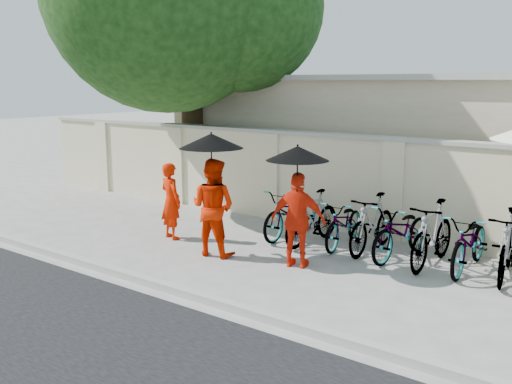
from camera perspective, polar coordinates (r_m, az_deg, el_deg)
The scene contains 18 objects.
ground at distance 10.45m, azimuth -3.79°, elevation -6.68°, with size 80.00×80.00×0.00m, color #AAA6A0.
kerb at distance 9.28m, azimuth -10.70°, elevation -8.79°, with size 40.00×0.16×0.12m, color #9E9E93.
compound_wall at distance 12.26m, azimuth 9.52°, elevation 0.66°, with size 20.00×0.30×2.00m, color beige.
building_behind at distance 15.31m, azimuth 19.53°, elevation 4.49°, with size 14.00×6.00×3.20m, color beige.
shade_tree at distance 14.75m, azimuth -7.57°, elevation 18.44°, with size 6.70×6.20×8.20m.
monk_left at distance 11.70m, azimuth -8.51°, elevation -0.90°, with size 0.57×0.37×1.56m, color red.
monk_center at distance 10.49m, azimuth -4.32°, elevation -1.51°, with size 0.88×0.68×1.80m, color red.
parasol_center at distance 10.20m, azimuth -4.50°, elevation 5.12°, with size 1.15×1.15×1.24m.
monk_right at distance 9.81m, azimuth 4.23°, elevation -2.83°, with size 0.97×0.41×1.66m, color red.
parasol_right at distance 9.52m, azimuth 4.18°, elevation 3.87°, with size 1.06×1.06×1.18m.
bike_0 at distance 11.77m, azimuth 3.58°, elevation -2.09°, with size 0.67×1.93×1.02m, color gray.
bike_1 at distance 11.31m, azimuth 5.63°, elevation -2.55°, with size 0.50×1.76×1.06m, color gray.
bike_2 at distance 11.22m, azimuth 8.84°, elevation -3.09°, with size 0.61×1.76×0.92m, color gray.
bike_3 at distance 10.91m, azimuth 11.55°, elevation -3.12°, with size 0.52×1.83×1.10m, color gray.
bike_4 at distance 10.67m, azimuth 14.39°, elevation -3.84°, with size 0.67×1.91×1.00m, color gray.
bike_5 at distance 10.34m, azimuth 17.23°, elevation -4.06°, with size 0.54×1.91×1.15m, color gray.
bike_6 at distance 10.31m, azimuth 20.63°, elevation -4.71°, with size 0.67×1.92×1.01m, color gray.
bike_7 at distance 10.09m, azimuth 23.81°, elevation -4.92°, with size 0.53×1.89×1.13m, color gray.
Camera 1 is at (6.49, -7.55, 3.18)m, focal length 40.00 mm.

